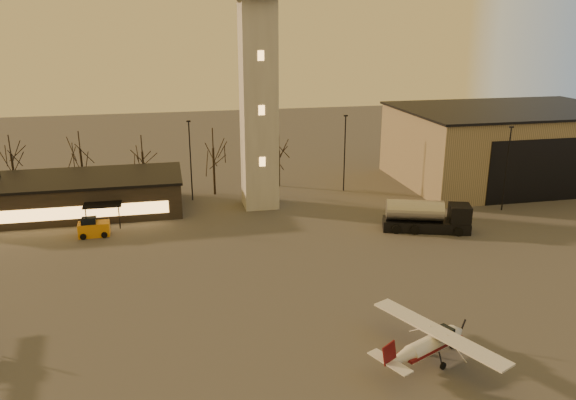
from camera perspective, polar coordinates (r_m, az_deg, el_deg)
The scene contains 9 objects.
ground at distance 42.23m, azimuth 4.20°, elevation -12.96°, with size 220.00×220.00×0.00m, color #3C3937.
control_tower at distance 65.88m, azimuth -3.06°, elevation 13.07°, with size 6.80×6.80×32.60m.
hangar at distance 84.72m, azimuth 21.47°, elevation 5.24°, with size 30.60×20.60×10.30m.
terminal at distance 70.41m, azimuth -21.09°, elevation 0.45°, with size 25.40×12.20×4.30m.
light_poles at distance 68.64m, azimuth -2.64°, elevation 4.02°, with size 58.50×12.25×10.14m.
tree_row at distance 75.62m, azimuth -14.43°, elevation 5.16°, with size 37.20×9.20×8.80m.
cessna_front at distance 39.57m, azimuth 14.56°, elevation -14.14°, with size 8.38×10.05×2.88m.
fuel_truck at distance 62.10m, azimuth 13.83°, elevation -1.86°, with size 9.47×5.37×3.38m.
service_cart at distance 62.44m, azimuth -19.16°, elevation -2.80°, with size 3.19×2.09×1.99m.
Camera 1 is at (-10.73, -34.81, 21.37)m, focal length 35.00 mm.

